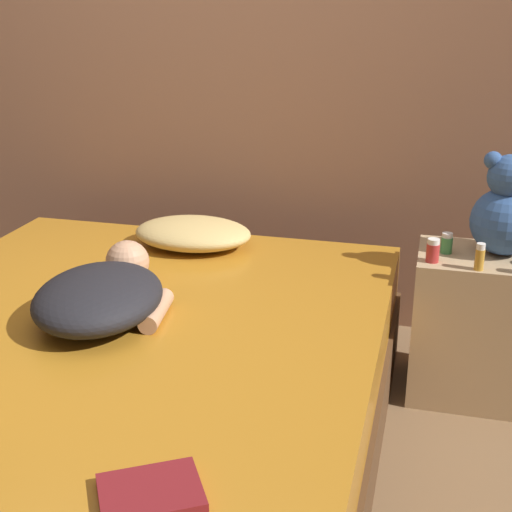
% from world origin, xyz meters
% --- Properties ---
extents(ground_plane, '(12.00, 12.00, 0.00)m').
position_xyz_m(ground_plane, '(0.00, 0.00, 0.00)').
color(ground_plane, brown).
extents(wall_back, '(8.00, 0.06, 2.60)m').
position_xyz_m(wall_back, '(0.00, 1.26, 1.30)').
color(wall_back, '#996B51').
rests_on(wall_back, ground_plane).
extents(bed, '(1.66, 1.95, 0.48)m').
position_xyz_m(bed, '(0.00, 0.00, 0.24)').
color(bed, '#4C331E').
rests_on(bed, ground_plane).
extents(nightstand, '(0.49, 0.36, 0.56)m').
position_xyz_m(nightstand, '(1.14, 0.71, 0.28)').
color(nightstand, tan).
rests_on(nightstand, ground_plane).
extents(pillow, '(0.48, 0.35, 0.11)m').
position_xyz_m(pillow, '(-0.00, 0.76, 0.53)').
color(pillow, tan).
rests_on(pillow, bed).
extents(person_lying, '(0.45, 0.66, 0.15)m').
position_xyz_m(person_lying, '(-0.05, 0.07, 0.55)').
color(person_lying, black).
rests_on(person_lying, bed).
extents(teddy_bear, '(0.24, 0.24, 0.37)m').
position_xyz_m(teddy_bear, '(1.18, 0.75, 0.72)').
color(teddy_bear, '#335693').
rests_on(teddy_bear, nightstand).
extents(bottle_red, '(0.05, 0.05, 0.08)m').
position_xyz_m(bottle_red, '(0.94, 0.60, 0.60)').
color(bottle_red, '#B72D2D').
rests_on(bottle_red, nightstand).
extents(bottle_amber, '(0.03, 0.03, 0.09)m').
position_xyz_m(bottle_amber, '(1.10, 0.56, 0.60)').
color(bottle_amber, gold).
rests_on(bottle_amber, nightstand).
extents(bottle_green, '(0.04, 0.04, 0.08)m').
position_xyz_m(bottle_green, '(0.99, 0.70, 0.59)').
color(bottle_green, '#3D8E4C').
rests_on(bottle_green, nightstand).
extents(book, '(0.26, 0.24, 0.02)m').
position_xyz_m(book, '(0.42, -0.71, 0.49)').
color(book, maroon).
rests_on(book, bed).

